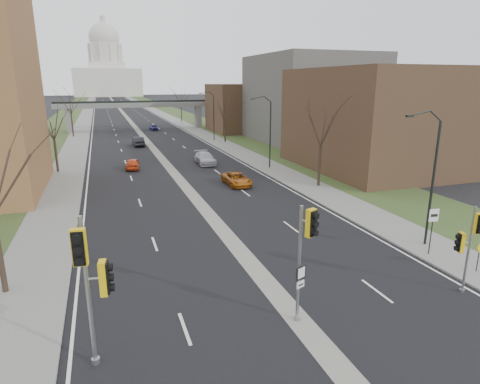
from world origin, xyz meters
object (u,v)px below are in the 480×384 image
car_right_mid (205,158)px  car_right_far (154,127)px  warning_sign (479,252)px  car_right_near (237,179)px  signal_pole_right (469,239)px  signal_pole_median (306,244)px  car_left_near (132,164)px  signal_pole_left (91,273)px  car_left_far (138,141)px  speed_limit_sign (432,223)px

car_right_mid → car_right_far: bearing=93.0°
car_right_mid → car_right_far: car_right_mid is taller
warning_sign → car_right_near: 24.24m
signal_pole_right → car_right_mid: bearing=113.8°
signal_pole_median → car_right_near: size_ratio=1.17×
car_left_near → car_right_mid: (9.27, 0.14, 0.09)m
signal_pole_left → car_right_near: size_ratio=1.28×
signal_pole_left → car_left_far: size_ratio=1.28×
signal_pole_left → car_right_near: (13.68, 24.59, -3.25)m
signal_pole_median → warning_sign: 11.82m
warning_sign → car_left_near: 38.71m
warning_sign → car_right_far: warning_sign is taller
speed_limit_sign → car_right_far: speed_limit_sign is taller
speed_limit_sign → car_left_far: speed_limit_sign is taller
signal_pole_left → car_right_near: 28.33m
signal_pole_left → signal_pole_right: size_ratio=1.29×
car_right_mid → car_right_near: bearing=-87.2°
warning_sign → car_left_far: size_ratio=0.40×
speed_limit_sign → car_right_mid: bearing=108.7°
car_left_near → car_right_near: size_ratio=0.85×
car_right_near → car_right_far: car_right_near is taller
signal_pole_median → car_right_far: (3.38, 77.75, -3.14)m
signal_pole_right → warning_sign: (2.70, 1.48, -1.70)m
signal_pole_left → warning_sign: bearing=11.6°
speed_limit_sign → car_left_near: size_ratio=0.74×
signal_pole_right → warning_sign: size_ratio=2.50×
warning_sign → car_left_near: (-15.99, 35.25, -0.64)m
car_right_far → car_left_far: bearing=-107.9°
signal_pole_left → car_left_far: (6.47, 55.28, -3.13)m
car_right_near → car_right_mid: (-0.36, 12.00, 0.12)m
signal_pole_median → speed_limit_sign: 11.60m
signal_pole_right → car_left_far: signal_pole_right is taller
signal_pole_left → car_right_far: size_ratio=1.60×
signal_pole_median → car_right_mid: (4.79, 36.51, -3.01)m
car_left_near → car_right_mid: size_ratio=0.75×
car_left_near → car_right_far: size_ratio=1.07×
signal_pole_median → car_left_far: size_ratio=1.17×
speed_limit_sign → car_right_mid: speed_limit_sign is taller
car_right_near → signal_pole_right: bearing=-83.0°
car_right_far → car_right_near: bearing=-92.5°
car_left_near → car_right_near: (9.64, -11.86, -0.03)m
speed_limit_sign → car_left_far: bearing=112.3°
signal_pole_left → car_right_far: (11.91, 77.84, -3.26)m
car_left_far → car_right_mid: 19.90m
car_left_near → car_right_far: car_left_near is taller
signal_pole_right → warning_sign: bearing=46.4°
signal_pole_left → car_right_mid: 39.07m
signal_pole_right → car_left_far: size_ratio=0.99×
car_left_far → warning_sign: bearing=101.9°
warning_sign → car_right_near: warning_sign is taller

